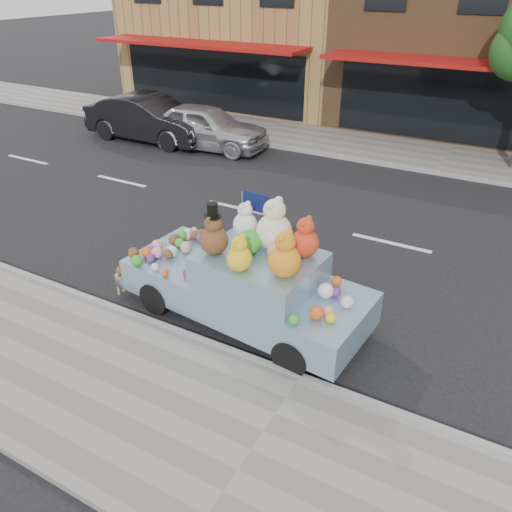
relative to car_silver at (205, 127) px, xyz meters
The scene contains 10 objects.
ground 8.54m from the car_silver, 27.01° to the right, with size 120.00×120.00×0.00m, color black.
near_sidewalk 12.86m from the car_silver, 53.81° to the right, with size 60.00×3.00×0.12m, color gray.
far_sidewalk 8.06m from the car_silver, 19.16° to the left, with size 60.00×3.00×0.12m, color gray.
near_kerb 11.69m from the car_silver, 49.46° to the right, with size 60.00×0.12×0.13m, color gray.
far_kerb 7.70m from the car_silver, ahead, with size 60.00×0.12×0.13m, color gray.
storefront_left 8.94m from the car_silver, 106.60° to the left, with size 10.00×9.80×7.30m.
storefront_mid 11.47m from the car_silver, 46.91° to the left, with size 10.00×9.80×7.30m.
car_silver is the anchor object (origin of this frame).
car_dark 2.25m from the car_silver, behind, with size 1.68×4.81×1.59m, color black.
art_car 9.93m from the car_silver, 52.17° to the right, with size 4.63×2.16×2.23m.
Camera 1 is at (2.09, -10.19, 5.35)m, focal length 35.00 mm.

